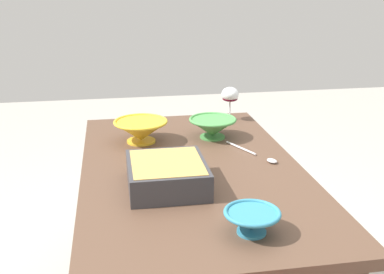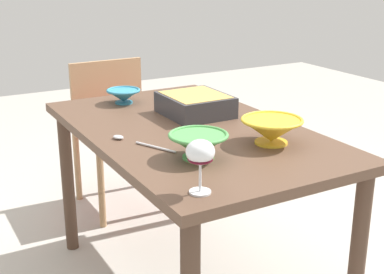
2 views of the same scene
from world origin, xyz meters
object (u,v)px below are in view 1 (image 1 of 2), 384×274
Objects in this scene: wine_glass at (230,96)px; mixing_bowl at (141,130)px; serving_bowl at (252,220)px; small_bowl at (213,127)px; serving_spoon at (259,156)px; dining_table at (192,190)px; casserole_dish at (167,173)px.

mixing_bowl is at bearing 119.60° from wine_glass.
mixing_bowl is 0.83m from serving_bowl.
small_bowl is 1.30× the size of serving_bowl.
serving_bowl is 0.57m from serving_spoon.
mixing_bowl is at bearing 28.06° from dining_table.
casserole_dish is 0.53m from small_bowl.
mixing_bowl is at bearing 17.10° from serving_bowl.
casserole_dish is at bearing 30.01° from serving_bowl.
serving_spoon is (0.05, -0.27, 0.10)m from dining_table.
casserole_dish is 0.44m from serving_spoon.
mixing_bowl reaches higher than small_bowl.
casserole_dish is 0.38m from serving_bowl.
wine_glass is (0.56, -0.28, 0.21)m from dining_table.
dining_table is at bearing -151.94° from mixing_bowl.
small_bowl is at bearing -24.75° from dining_table.
mixing_bowl is (0.31, 0.16, 0.15)m from dining_table.
mixing_bowl reaches higher than serving_spoon.
serving_bowl is (-0.80, 0.06, -0.01)m from small_bowl.
mixing_bowl is at bearing 59.72° from serving_spoon.
mixing_bowl is 1.44× the size of serving_bowl.
casserole_dish is 1.40× the size of small_bowl.
small_bowl is at bearing 26.76° from serving_spoon.
wine_glass is at bearing -26.63° from dining_table.
serving_bowl is at bearing 160.45° from serving_spoon.
casserole_dish is at bearing -173.45° from mixing_bowl.
casserole_dish reaches higher than small_bowl.
small_bowl is at bearing -28.50° from casserole_dish.
dining_table is at bearing -35.18° from casserole_dish.
wine_glass is 0.82m from casserole_dish.
mixing_bowl reaches higher than serving_bowl.
serving_bowl is (-1.05, 0.20, -0.08)m from wine_glass.
dining_table is 0.29m from serving_spoon.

